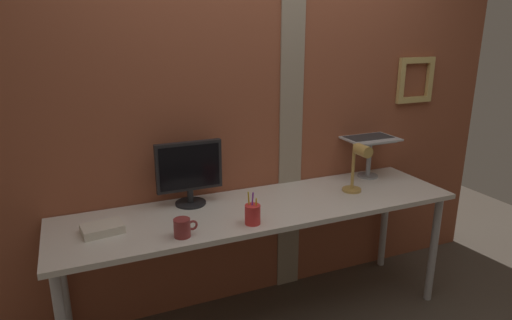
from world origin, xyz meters
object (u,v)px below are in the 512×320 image
(desk_lamp, at_px, (358,163))
(coffee_mug, at_px, (183,228))
(pen_cup, at_px, (253,214))
(monitor, at_px, (189,170))
(laptop, at_px, (365,130))

(desk_lamp, height_order, coffee_mug, desk_lamp)
(pen_cup, xyz_separation_m, coffee_mug, (-0.38, -0.00, -0.01))
(monitor, relative_size, laptop, 1.08)
(monitor, relative_size, pen_cup, 2.15)
(laptop, relative_size, desk_lamp, 1.10)
(monitor, height_order, pen_cup, monitor)
(coffee_mug, bearing_deg, monitor, 69.65)
(pen_cup, bearing_deg, monitor, 120.30)
(desk_lamp, height_order, pen_cup, desk_lamp)
(desk_lamp, distance_m, pen_cup, 0.80)
(desk_lamp, relative_size, pen_cup, 1.80)
(monitor, bearing_deg, coffee_mug, -110.35)
(laptop, height_order, coffee_mug, laptop)
(monitor, distance_m, laptop, 1.27)
(monitor, bearing_deg, desk_lamp, -13.55)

